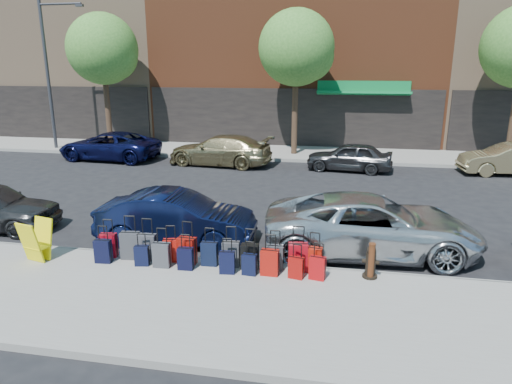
% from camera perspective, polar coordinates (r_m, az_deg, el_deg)
% --- Properties ---
extents(ground, '(120.00, 120.00, 0.00)m').
position_cam_1_polar(ground, '(15.39, -0.79, -2.18)').
color(ground, black).
rests_on(ground, ground).
extents(sidewalk_near, '(60.00, 4.00, 0.15)m').
position_cam_1_polar(sidewalk_near, '(9.58, -8.63, -13.53)').
color(sidewalk_near, gray).
rests_on(sidewalk_near, ground).
extents(sidewalk_far, '(60.00, 4.00, 0.15)m').
position_cam_1_polar(sidewalk_far, '(24.97, 3.72, 4.92)').
color(sidewalk_far, gray).
rests_on(sidewalk_far, ground).
extents(curb_near, '(60.00, 0.08, 0.15)m').
position_cam_1_polar(curb_near, '(11.30, -5.29, -8.68)').
color(curb_near, gray).
rests_on(curb_near, ground).
extents(curb_far, '(60.00, 0.08, 0.15)m').
position_cam_1_polar(curb_far, '(23.01, 3.11, 4.00)').
color(curb_far, gray).
rests_on(curb_far, ground).
extents(building_left, '(15.00, 12.12, 16.00)m').
position_cam_1_polar(building_left, '(37.60, -20.95, 19.69)').
color(building_left, '#92755A').
rests_on(building_left, ground).
extents(tree_left, '(3.80, 3.80, 7.27)m').
position_cam_1_polar(tree_left, '(27.06, -18.33, 16.39)').
color(tree_left, black).
rests_on(tree_left, sidewalk_far).
extents(tree_center, '(3.80, 3.80, 7.27)m').
position_cam_1_polar(tree_center, '(23.98, 5.40, 17.26)').
color(tree_center, black).
rests_on(tree_center, sidewalk_far).
extents(streetlight, '(2.59, 0.18, 8.00)m').
position_cam_1_polar(streetlight, '(27.97, -24.36, 14.22)').
color(streetlight, '#333338').
rests_on(streetlight, sidewalk_far).
extents(suitcase_front_0, '(0.42, 0.26, 0.95)m').
position_cam_1_polar(suitcase_front_0, '(11.81, -17.95, -6.34)').
color(suitcase_front_0, maroon).
rests_on(suitcase_front_0, sidewalk_near).
extents(suitcase_front_1, '(0.47, 0.30, 1.08)m').
position_cam_1_polar(suitcase_front_1, '(11.54, -15.43, -6.45)').
color(suitcase_front_1, '#35363A').
rests_on(suitcase_front_1, sidewalk_near).
extents(suitcase_front_2, '(0.44, 0.26, 1.03)m').
position_cam_1_polar(suitcase_front_2, '(11.38, -13.42, -6.70)').
color(suitcase_front_2, '#3C3B41').
rests_on(suitcase_front_2, sidewalk_near).
extents(suitcase_front_3, '(0.40, 0.27, 0.89)m').
position_cam_1_polar(suitcase_front_3, '(11.19, -10.56, -7.16)').
color(suitcase_front_3, '#AB120B').
rests_on(suitcase_front_3, sidewalk_near).
extents(suitcase_front_4, '(0.45, 0.28, 1.04)m').
position_cam_1_polar(suitcase_front_4, '(10.99, -8.62, -7.25)').
color(suitcase_front_4, maroon).
rests_on(suitcase_front_4, sidewalk_near).
extents(suitcase_front_5, '(0.38, 0.22, 0.91)m').
position_cam_1_polar(suitcase_front_5, '(10.85, -5.84, -7.67)').
color(suitcase_front_5, black).
rests_on(suitcase_front_5, sidewalk_near).
extents(suitcase_front_6, '(0.41, 0.25, 0.96)m').
position_cam_1_polar(suitcase_front_6, '(10.76, -3.15, -7.72)').
color(suitcase_front_6, '#37383C').
rests_on(suitcase_front_6, sidewalk_near).
extents(suitcase_front_7, '(0.40, 0.23, 0.96)m').
position_cam_1_polar(suitcase_front_7, '(10.60, -0.77, -8.06)').
color(suitcase_front_7, black).
rests_on(suitcase_front_7, sidewalk_near).
extents(suitcase_front_8, '(0.40, 0.23, 0.94)m').
position_cam_1_polar(suitcase_front_8, '(10.59, 2.35, -8.16)').
color(suitcase_front_8, '#323236').
rests_on(suitcase_front_8, sidewalk_near).
extents(suitcase_front_9, '(0.47, 0.30, 1.06)m').
position_cam_1_polar(suitcase_front_9, '(10.54, 5.27, -8.11)').
color(suitcase_front_9, maroon).
rests_on(suitcase_front_9, sidewalk_near).
extents(suitcase_front_10, '(0.42, 0.28, 0.94)m').
position_cam_1_polar(suitcase_front_10, '(10.53, 7.20, -8.41)').
color(suitcase_front_10, '#AA190B').
rests_on(suitcase_front_10, sidewalk_near).
extents(suitcase_back_0, '(0.39, 0.25, 0.90)m').
position_cam_1_polar(suitcase_back_0, '(11.54, -18.56, -7.01)').
color(suitcase_back_0, black).
rests_on(suitcase_back_0, sidewalk_near).
extents(suitcase_back_2, '(0.35, 0.24, 0.78)m').
position_cam_1_polar(suitcase_back_2, '(11.13, -14.08, -7.71)').
color(suitcase_back_2, black).
rests_on(suitcase_back_2, sidewalk_near).
extents(suitcase_back_3, '(0.40, 0.24, 0.94)m').
position_cam_1_polar(suitcase_back_3, '(10.94, -11.70, -7.70)').
color(suitcase_back_3, '#3A3A3F').
rests_on(suitcase_back_3, sidewalk_near).
extents(suitcase_back_4, '(0.36, 0.22, 0.84)m').
position_cam_1_polar(suitcase_back_4, '(10.72, -8.80, -8.22)').
color(suitcase_back_4, black).
rests_on(suitcase_back_4, sidewalk_near).
extents(suitcase_back_6, '(0.36, 0.24, 0.82)m').
position_cam_1_polar(suitcase_back_6, '(10.43, -3.62, -8.77)').
color(suitcase_back_6, black).
rests_on(suitcase_back_6, sidewalk_near).
extents(suitcase_back_7, '(0.34, 0.22, 0.78)m').
position_cam_1_polar(suitcase_back_7, '(10.35, -0.82, -9.03)').
color(suitcase_back_7, black).
rests_on(suitcase_back_7, sidewalk_near).
extents(suitcase_back_8, '(0.40, 0.24, 0.95)m').
position_cam_1_polar(suitcase_back_8, '(10.33, 1.72, -8.79)').
color(suitcase_back_8, '#9D100A').
rests_on(suitcase_back_8, sidewalk_near).
extents(suitcase_back_9, '(0.36, 0.25, 0.79)m').
position_cam_1_polar(suitcase_back_9, '(10.23, 5.05, -9.39)').
color(suitcase_back_9, maroon).
rests_on(suitcase_back_9, sidewalk_near).
extents(suitcase_back_10, '(0.38, 0.26, 0.83)m').
position_cam_1_polar(suitcase_back_10, '(10.23, 7.68, -9.39)').
color(suitcase_back_10, '#A80A0D').
rests_on(suitcase_back_10, sidewalk_near).
extents(fire_hydrant, '(0.38, 0.33, 0.74)m').
position_cam_1_polar(fire_hydrant, '(10.49, 14.14, -8.59)').
color(fire_hydrant, black).
rests_on(fire_hydrant, sidewalk_near).
extents(bollard, '(0.15, 0.15, 0.83)m').
position_cam_1_polar(bollard, '(10.39, 14.22, -8.32)').
color(bollard, '#38190C').
rests_on(bollard, sidewalk_near).
extents(display_rack, '(0.69, 0.73, 1.00)m').
position_cam_1_polar(display_rack, '(12.17, -25.74, -5.53)').
color(display_rack, '#FCEC0E').
rests_on(display_rack, sidewalk_near).
extents(car_near_1, '(4.29, 1.60, 1.40)m').
position_cam_1_polar(car_near_1, '(12.59, -9.91, -3.18)').
color(car_near_1, '#0B1334').
rests_on(car_near_1, ground).
extents(car_near_2, '(5.60, 2.89, 1.51)m').
position_cam_1_polar(car_near_2, '(12.06, 14.27, -4.02)').
color(car_near_2, silver).
rests_on(car_near_2, ground).
extents(car_far_0, '(5.28, 2.75, 1.42)m').
position_cam_1_polar(car_far_0, '(24.52, -17.86, 5.51)').
color(car_far_0, '#0D103C').
rests_on(car_far_0, ground).
extents(car_far_1, '(5.22, 2.59, 1.46)m').
position_cam_1_polar(car_far_1, '(22.14, -4.54, 5.24)').
color(car_far_1, '#8F8258').
rests_on(car_far_1, ground).
extents(car_far_2, '(4.00, 1.99, 1.31)m').
position_cam_1_polar(car_far_2, '(21.30, 11.59, 4.35)').
color(car_far_2, '#343336').
rests_on(car_far_2, ground).
extents(car_far_3, '(4.32, 1.85, 1.38)m').
position_cam_1_polar(car_far_3, '(23.01, 29.18, 3.60)').
color(car_far_3, tan).
rests_on(car_far_3, ground).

